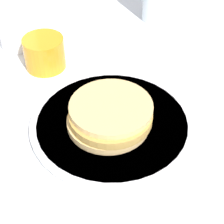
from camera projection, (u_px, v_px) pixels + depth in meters
The scene contains 5 objects.
ground_plane at pixel (99, 115), 0.66m from camera, with size 4.00×4.00×0.00m, color white.
plate at pixel (112, 123), 0.64m from camera, with size 0.28×0.28×0.01m.
pancake_stack at pixel (110, 115), 0.62m from camera, with size 0.14×0.15×0.04m.
juice_glass at pixel (44, 53), 0.75m from camera, with size 0.08×0.08×0.06m.
water_bottle_near at pixel (13, 9), 0.77m from camera, with size 0.08×0.08×0.19m.
Camera 1 is at (0.07, -0.47, 0.46)m, focal length 60.00 mm.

